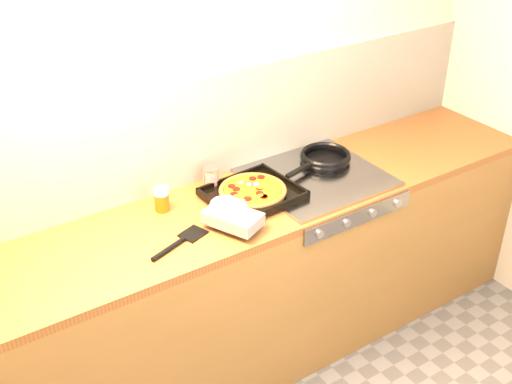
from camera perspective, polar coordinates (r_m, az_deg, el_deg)
room_shell at (r=2.89m, az=-5.04°, el=5.45°), size 3.20×3.20×3.20m
counter_run at (r=3.05m, az=-1.78°, el=-8.46°), size 3.20×0.62×0.90m
stovetop at (r=3.02m, az=5.35°, el=1.29°), size 0.60×0.56×0.02m
pizza_on_tray at (r=2.77m, az=-0.88°, el=-0.53°), size 0.51×0.47×0.07m
frying_pan at (r=3.13m, az=6.13°, el=3.05°), size 0.43×0.30×0.04m
tomato_can at (r=2.91m, az=-4.00°, el=1.23°), size 0.08×0.08×0.10m
juice_glass at (r=2.77m, az=-8.38°, el=-0.63°), size 0.07×0.07×0.11m
wooden_spoon at (r=3.00m, az=-1.64°, el=1.32°), size 0.30×0.04×0.02m
black_spatula at (r=2.57m, az=-6.85°, el=-4.48°), size 0.28×0.14×0.02m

